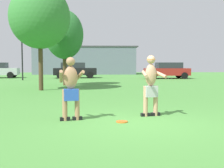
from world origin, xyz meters
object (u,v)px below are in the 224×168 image
object	(u,v)px
player_with_cap	(151,83)
tree_right_field	(64,35)
car_black_mid_lot	(74,70)
frisbee	(122,122)
car_red_near_post	(167,70)
tree_behind_players	(40,17)
lamp_post	(22,42)
player_in_blue	(71,87)

from	to	relation	value
player_with_cap	tree_right_field	xyz separation A→B (m)	(-3.73, 11.44, 2.46)
player_with_cap	car_black_mid_lot	size ratio (longest dim) A/B	0.39
frisbee	car_red_near_post	xyz separation A→B (m)	(6.24, 20.39, 0.81)
frisbee	tree_right_field	size ratio (longest dim) A/B	0.06
tree_behind_players	player_with_cap	bearing A→B (deg)	-59.68
car_red_near_post	tree_behind_players	xyz separation A→B (m)	(-9.99, -11.65, 3.19)
lamp_post	player_with_cap	bearing A→B (deg)	-64.97
tree_behind_players	tree_right_field	bearing A→B (deg)	75.41
player_in_blue	lamp_post	world-z (taller)	lamp_post
car_black_mid_lot	tree_right_field	size ratio (longest dim) A/B	0.88
player_in_blue	car_red_near_post	bearing A→B (deg)	69.39
player_with_cap	tree_behind_players	distance (m)	9.69
tree_behind_players	car_red_near_post	bearing A→B (deg)	49.39
car_red_near_post	tree_behind_players	world-z (taller)	tree_behind_players
player_with_cap	tree_right_field	size ratio (longest dim) A/B	0.34
car_red_near_post	lamp_post	distance (m)	13.89
car_red_near_post	tree_behind_players	distance (m)	15.68
player_with_cap	player_in_blue	world-z (taller)	player_with_cap
player_in_blue	frisbee	distance (m)	1.60
frisbee	tree_behind_players	xyz separation A→B (m)	(-3.75, 8.74, 4.00)
frisbee	car_red_near_post	world-z (taller)	car_red_near_post
lamp_post	tree_behind_players	xyz separation A→B (m)	(3.49, -9.47, 0.63)
player_in_blue	tree_right_field	xyz separation A→B (m)	(-1.53, 11.93, 2.54)
car_black_mid_lot	tree_behind_players	xyz separation A→B (m)	(-0.76, -13.26, 3.19)
car_black_mid_lot	tree_behind_players	distance (m)	13.66
player_in_blue	tree_behind_players	distance (m)	9.31
player_with_cap	frisbee	size ratio (longest dim) A/B	5.83
lamp_post	player_in_blue	bearing A→B (deg)	-71.67
car_red_near_post	lamp_post	size ratio (longest dim) A/B	0.79
player_with_cap	frisbee	world-z (taller)	player_with_cap
frisbee	tree_right_field	distance (m)	13.02
car_black_mid_lot	tree_behind_players	bearing A→B (deg)	-93.28
frisbee	car_black_mid_lot	world-z (taller)	car_black_mid_lot
car_red_near_post	car_black_mid_lot	world-z (taller)	same
frisbee	car_black_mid_lot	xyz separation A→B (m)	(-2.99, 21.99, 0.81)
lamp_post	car_red_near_post	bearing A→B (deg)	9.22
car_red_near_post	tree_right_field	size ratio (longest dim) A/B	0.86
frisbee	player_with_cap	bearing A→B (deg)	41.96
player_with_cap	tree_behind_players	bearing A→B (deg)	120.32
lamp_post	frisbee	bearing A→B (deg)	-68.31
player_with_cap	tree_behind_players	size ratio (longest dim) A/B	0.30
car_black_mid_lot	tree_behind_players	size ratio (longest dim) A/B	0.78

